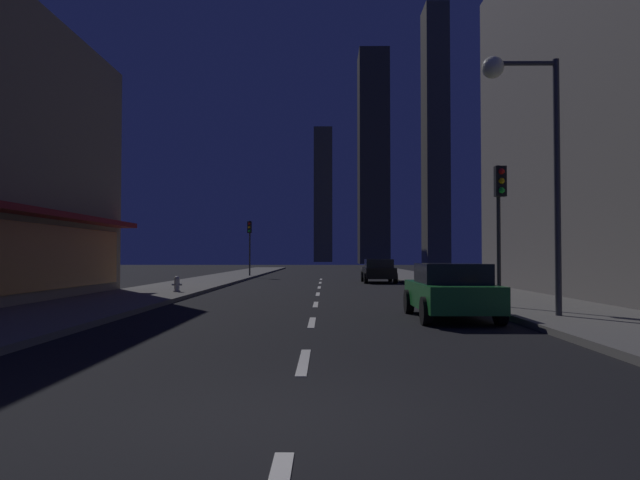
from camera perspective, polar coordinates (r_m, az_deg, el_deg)
ground_plane at (r=37.71m, az=0.07°, el=-4.19°), size 78.00×136.00×0.10m
sidewalk_right at (r=38.29m, az=10.63°, el=-3.94°), size 4.00×76.00×0.15m
sidewalk_left at (r=38.41m, az=-10.46°, el=-3.93°), size 4.00×76.00×0.15m
lane_marking_center at (r=21.94m, az=-0.31°, el=-5.90°), size 0.16×38.60×0.01m
skyscraper_distant_tall at (r=161.93m, az=0.31°, el=4.49°), size 5.16×7.24×37.74m
skyscraper_distant_mid at (r=124.59m, az=5.35°, el=8.16°), size 6.35×8.95×45.56m
skyscraper_distant_short at (r=134.07m, az=11.46°, el=10.26°), size 5.16×8.17×58.34m
car_parked_near at (r=15.31m, az=12.92°, el=-4.95°), size 1.98×4.24×1.45m
car_parked_far at (r=35.43m, az=5.87°, el=-3.07°), size 1.98×4.24×1.45m
fire_hydrant_far_left at (r=24.66m, az=-14.12°, el=-4.33°), size 0.42×0.30×0.65m
traffic_light_near_right at (r=17.73m, az=17.53°, el=3.47°), size 0.32×0.48×4.20m
traffic_light_far_left at (r=43.93m, az=-7.06°, el=0.42°), size 0.32×0.48×4.20m
street_lamp_right at (r=15.65m, az=19.74°, el=11.12°), size 1.96×0.56×6.58m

